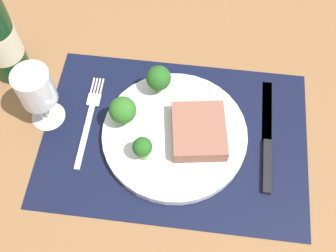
{
  "coord_description": "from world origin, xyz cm",
  "views": [
    {
      "loc": [
        3.16,
        -35.47,
        67.84
      ],
      "look_at": [
        -1.34,
        1.15,
        1.9
      ],
      "focal_mm": 45.52,
      "sensor_mm": 36.0,
      "label": 1
    }
  ],
  "objects": [
    {
      "name": "knife",
      "position": [
        16.44,
        0.53,
        0.6
      ],
      "size": [
        1.8,
        23.0,
        0.8
      ],
      "rotation": [
        0.0,
        0.0,
        0.01
      ],
      "color": "black",
      "rests_on": "placemat"
    },
    {
      "name": "placemat",
      "position": [
        0.0,
        0.0,
        0.15
      ],
      "size": [
        47.23,
        32.79,
        0.3
      ],
      "primitive_type": "cube",
      "color": "black",
      "rests_on": "ground_plane"
    },
    {
      "name": "fork",
      "position": [
        -15.95,
        1.42,
        0.55
      ],
      "size": [
        2.4,
        19.2,
        0.5
      ],
      "rotation": [
        0.0,
        0.0,
        0.02
      ],
      "color": "silver",
      "rests_on": "placemat"
    },
    {
      "name": "broccoli_back_left",
      "position": [
        -9.16,
        1.18,
        5.61
      ],
      "size": [
        4.77,
        4.77,
        6.19
      ],
      "color": "#5B8942",
      "rests_on": "plate"
    },
    {
      "name": "wine_glass",
      "position": [
        -23.62,
        1.48,
        8.68
      ],
      "size": [
        6.32,
        6.32,
        12.92
      ],
      "color": "silver",
      "rests_on": "ground_plane"
    },
    {
      "name": "ground_plane",
      "position": [
        0.0,
        0.0,
        -1.5
      ],
      "size": [
        140.0,
        110.0,
        3.0
      ],
      "primitive_type": "cube",
      "color": "brown"
    },
    {
      "name": "steak",
      "position": [
        4.19,
        0.16,
        3.31
      ],
      "size": [
        10.66,
        11.87,
        2.82
      ],
      "primitive_type": "cube",
      "rotation": [
        0.0,
        0.0,
        0.15
      ],
      "color": "#8C5647",
      "rests_on": "plate"
    },
    {
      "name": "broccoli_near_steak",
      "position": [
        -3.96,
        8.62,
        5.61
      ],
      "size": [
        4.52,
        4.52,
        6.05
      ],
      "color": "#5B8942",
      "rests_on": "plate"
    },
    {
      "name": "broccoli_center",
      "position": [
        -4.82,
        -5.1,
        4.87
      ],
      "size": [
        3.33,
        3.33,
        4.97
      ],
      "color": "#6B994C",
      "rests_on": "plate"
    },
    {
      "name": "plate",
      "position": [
        0.0,
        0.0,
        1.1
      ],
      "size": [
        25.71,
        25.71,
        1.6
      ],
      "primitive_type": "cylinder",
      "color": "silver",
      "rests_on": "placemat"
    }
  ]
}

